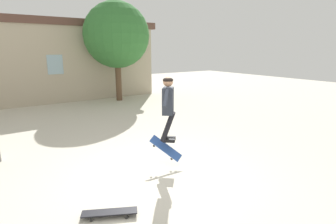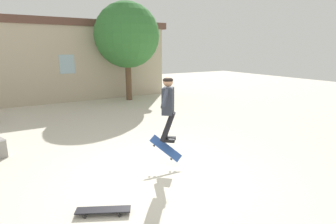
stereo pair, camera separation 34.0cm
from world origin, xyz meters
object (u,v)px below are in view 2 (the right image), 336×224
(tree_right, at_px, (127,35))
(skateboard_resting, at_px, (103,210))
(skateboard_flipping, at_px, (166,148))
(skater, at_px, (168,104))

(tree_right, relative_size, skateboard_resting, 5.66)
(skateboard_resting, bearing_deg, skateboard_flipping, -122.34)
(skater, height_order, skateboard_resting, skater)
(skater, bearing_deg, tree_right, 114.14)
(skater, relative_size, skateboard_flipping, 2.33)
(tree_right, distance_m, skateboard_resting, 10.30)
(tree_right, height_order, skateboard_resting, tree_right)
(skateboard_flipping, distance_m, skateboard_resting, 2.09)
(skateboard_resting, bearing_deg, skater, -123.64)
(tree_right, distance_m, skateboard_flipping, 8.65)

